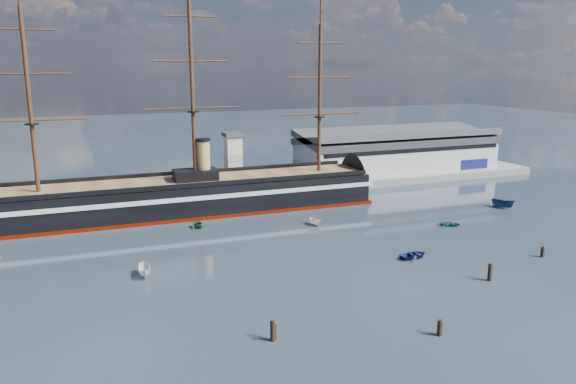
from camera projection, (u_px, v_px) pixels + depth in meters
name	position (u px, v px, depth m)	size (l,w,h in m)	color
ground	(265.00, 230.00, 119.47)	(600.00, 600.00, 0.00)	#232D39
quay	(255.00, 191.00, 155.68)	(180.00, 18.00, 2.00)	slate
warehouse	(397.00, 151.00, 174.91)	(63.00, 21.00, 11.60)	#B7BABC
quay_tower	(233.00, 160.00, 148.25)	(5.00, 5.00, 15.00)	silver
warship	(180.00, 197.00, 131.65)	(112.98, 17.37, 53.94)	black
motorboat_a	(145.00, 276.00, 93.16)	(6.02, 2.21, 2.41)	silver
motorboat_b	(414.00, 258.00, 102.04)	(3.48, 1.39, 1.62)	navy
motorboat_c	(315.00, 226.00, 122.45)	(4.93, 1.81, 1.97)	white
motorboat_d	(198.00, 228.00, 120.69)	(6.28, 2.72, 2.30)	#23623D
motorboat_e	(450.00, 226.00, 122.23)	(2.76, 1.10, 1.29)	#185D44
motorboat_f	(502.00, 208.00, 137.56)	(6.62, 2.43, 2.65)	navy
piling_near_left	(273.00, 341.00, 71.48)	(0.64, 0.64, 3.52)	black
piling_near_mid	(439.00, 336.00, 72.87)	(0.64, 0.64, 2.89)	black
piling_near_right	(489.00, 281.00, 91.32)	(0.64, 0.64, 3.63)	black
piling_far_right	(542.00, 257.00, 102.55)	(0.64, 0.64, 2.64)	black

